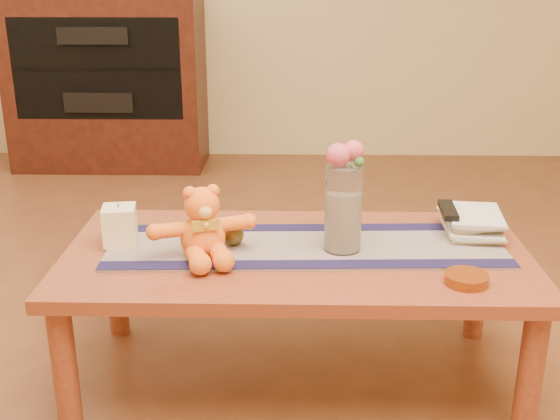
{
  "coord_description": "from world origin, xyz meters",
  "views": [
    {
      "loc": [
        -0.01,
        -1.93,
        1.28
      ],
      "look_at": [
        -0.05,
        0.0,
        0.58
      ],
      "focal_mm": 44.53,
      "sensor_mm": 36.0,
      "label": 1
    }
  ],
  "objects_px": {
    "teddy_bear": "(202,223)",
    "bronze_ball": "(233,235)",
    "tv_remote": "(448,210)",
    "amber_dish": "(466,279)",
    "glass_vase": "(343,208)",
    "book_bottom": "(446,231)",
    "pillar_candle": "(120,225)"
  },
  "relations": [
    {
      "from": "book_bottom",
      "to": "pillar_candle",
      "type": "bearing_deg",
      "value": -173.15
    },
    {
      "from": "bronze_ball",
      "to": "tv_remote",
      "type": "xyz_separation_m",
      "value": [
        0.67,
        0.11,
        0.04
      ]
    },
    {
      "from": "glass_vase",
      "to": "teddy_bear",
      "type": "bearing_deg",
      "value": -172.53
    },
    {
      "from": "bronze_ball",
      "to": "pillar_candle",
      "type": "bearing_deg",
      "value": 178.93
    },
    {
      "from": "tv_remote",
      "to": "amber_dish",
      "type": "distance_m",
      "value": 0.36
    },
    {
      "from": "glass_vase",
      "to": "amber_dish",
      "type": "xyz_separation_m",
      "value": [
        0.32,
        -0.21,
        -0.12
      ]
    },
    {
      "from": "bronze_ball",
      "to": "book_bottom",
      "type": "relative_size",
      "value": 0.3
    },
    {
      "from": "teddy_bear",
      "to": "glass_vase",
      "type": "xyz_separation_m",
      "value": [
        0.41,
        0.05,
        0.03
      ]
    },
    {
      "from": "book_bottom",
      "to": "bronze_ball",
      "type": "bearing_deg",
      "value": -169.31
    },
    {
      "from": "glass_vase",
      "to": "tv_remote",
      "type": "bearing_deg",
      "value": 22.17
    },
    {
      "from": "pillar_candle",
      "to": "amber_dish",
      "type": "height_order",
      "value": "pillar_candle"
    },
    {
      "from": "glass_vase",
      "to": "book_bottom",
      "type": "xyz_separation_m",
      "value": [
        0.34,
        0.15,
        -0.13
      ]
    },
    {
      "from": "teddy_bear",
      "to": "tv_remote",
      "type": "relative_size",
      "value": 1.88
    },
    {
      "from": "bronze_ball",
      "to": "book_bottom",
      "type": "distance_m",
      "value": 0.68
    },
    {
      "from": "teddy_bear",
      "to": "bronze_ball",
      "type": "xyz_separation_m",
      "value": [
        0.08,
        0.08,
        -0.07
      ]
    },
    {
      "from": "tv_remote",
      "to": "amber_dish",
      "type": "xyz_separation_m",
      "value": [
        -0.02,
        -0.35,
        -0.07
      ]
    },
    {
      "from": "tv_remote",
      "to": "glass_vase",
      "type": "bearing_deg",
      "value": -154.51
    },
    {
      "from": "teddy_bear",
      "to": "glass_vase",
      "type": "bearing_deg",
      "value": -11.75
    },
    {
      "from": "bronze_ball",
      "to": "amber_dish",
      "type": "relative_size",
      "value": 0.55
    },
    {
      "from": "pillar_candle",
      "to": "amber_dish",
      "type": "distance_m",
      "value": 1.03
    },
    {
      "from": "pillar_candle",
      "to": "bronze_ball",
      "type": "xyz_separation_m",
      "value": [
        0.35,
        -0.01,
        -0.03
      ]
    },
    {
      "from": "pillar_candle",
      "to": "book_bottom",
      "type": "height_order",
      "value": "pillar_candle"
    },
    {
      "from": "glass_vase",
      "to": "bronze_ball",
      "type": "relative_size",
      "value": 3.95
    },
    {
      "from": "glass_vase",
      "to": "tv_remote",
      "type": "height_order",
      "value": "glass_vase"
    },
    {
      "from": "pillar_candle",
      "to": "tv_remote",
      "type": "bearing_deg",
      "value": 5.98
    },
    {
      "from": "teddy_bear",
      "to": "bronze_ball",
      "type": "distance_m",
      "value": 0.13
    },
    {
      "from": "teddy_bear",
      "to": "glass_vase",
      "type": "height_order",
      "value": "glass_vase"
    },
    {
      "from": "tv_remote",
      "to": "amber_dish",
      "type": "bearing_deg",
      "value": -89.51
    },
    {
      "from": "book_bottom",
      "to": "tv_remote",
      "type": "xyz_separation_m",
      "value": [
        -0.0,
        -0.01,
        0.07
      ]
    },
    {
      "from": "teddy_bear",
      "to": "pillar_candle",
      "type": "relative_size",
      "value": 2.56
    },
    {
      "from": "teddy_bear",
      "to": "glass_vase",
      "type": "distance_m",
      "value": 0.42
    },
    {
      "from": "bronze_ball",
      "to": "book_bottom",
      "type": "height_order",
      "value": "bronze_ball"
    }
  ]
}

